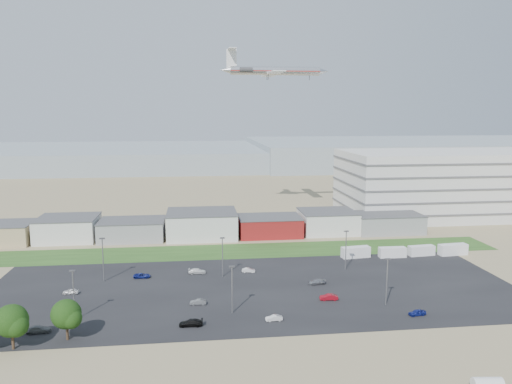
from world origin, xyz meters
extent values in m
plane|color=#8F7D5B|center=(0.00, 0.00, 0.00)|extent=(700.00, 700.00, 0.00)
cube|color=black|center=(5.00, 20.00, 0.01)|extent=(120.00, 50.00, 0.01)
cube|color=#284C1C|center=(0.00, 52.00, 0.01)|extent=(160.00, 16.00, 0.02)
cube|color=silver|center=(90.00, 95.00, 12.50)|extent=(80.00, 40.00, 25.00)
imported|color=maroon|center=(20.01, 11.34, 0.64)|extent=(4.00, 1.68, 1.29)
imported|color=navy|center=(35.17, 1.20, 0.59)|extent=(3.64, 1.87, 1.19)
imported|color=black|center=(-9.13, 1.59, 0.65)|extent=(4.53, 2.03, 1.29)
imported|color=#595B5E|center=(-7.71, 12.18, 0.56)|extent=(3.45, 1.35, 1.12)
imported|color=silver|center=(-35.60, 21.76, 0.58)|extent=(3.43, 1.44, 1.16)
imported|color=silver|center=(-7.76, 32.68, 0.64)|extent=(4.51, 2.11, 1.27)
imported|color=navy|center=(-21.10, 31.03, 0.56)|extent=(4.09, 1.93, 1.13)
imported|color=#595B5E|center=(-36.54, 2.02, 0.64)|extent=(4.52, 2.14, 1.27)
imported|color=silver|center=(5.02, 32.13, 0.55)|extent=(3.45, 1.60, 1.10)
imported|color=#A5A5AA|center=(19.87, 21.33, 0.59)|extent=(4.16, 1.94, 1.18)
imported|color=silver|center=(6.70, 2.09, 0.54)|extent=(3.35, 1.33, 1.09)
camera|label=1|loc=(-7.77, -87.63, 39.31)|focal=35.00mm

